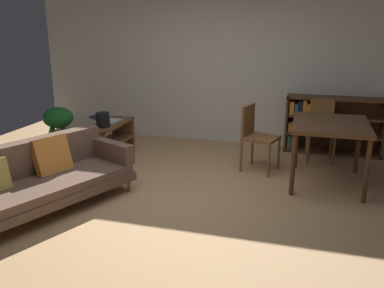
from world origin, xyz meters
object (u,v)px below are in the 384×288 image
object	(u,v)px
open_laptop	(107,120)
dining_chair_near	(321,127)
media_console	(109,142)
potted_floor_plant	(59,126)
dining_table	(330,129)
desk_speaker	(103,120)
dining_chair_far	(256,134)
fabric_couch	(42,176)
bookshelf	(327,124)

from	to	relation	value
open_laptop	dining_chair_near	world-z (taller)	dining_chair_near
media_console	potted_floor_plant	world-z (taller)	potted_floor_plant
dining_table	open_laptop	bearing A→B (deg)	175.73
open_laptop	desk_speaker	distance (m)	0.37
open_laptop	potted_floor_plant	size ratio (longest dim) A/B	0.58
media_console	dining_chair_far	xyz separation A→B (m)	(2.18, 0.16, 0.24)
fabric_couch	dining_chair_far	xyz separation A→B (m)	(2.13, 1.89, 0.16)
open_laptop	potted_floor_plant	world-z (taller)	potted_floor_plant
fabric_couch	media_console	distance (m)	1.73
fabric_couch	dining_chair_far	bearing A→B (deg)	41.56
potted_floor_plant	bookshelf	distance (m)	4.19
dining_table	dining_chair_near	bearing A→B (deg)	94.50
bookshelf	desk_speaker	bearing A→B (deg)	-154.05
desk_speaker	dining_chair_near	world-z (taller)	dining_chair_near
dining_chair_near	bookshelf	bearing A→B (deg)	76.16
media_console	dining_table	world-z (taller)	dining_table
media_console	dining_chair_far	distance (m)	2.20
open_laptop	dining_table	bearing A→B (deg)	-4.27
open_laptop	desk_speaker	size ratio (longest dim) A/B	2.21
dining_chair_near	dining_chair_far	world-z (taller)	dining_chair_far
dining_table	potted_floor_plant	bearing A→B (deg)	-179.70
fabric_couch	bookshelf	size ratio (longest dim) A/B	1.41
desk_speaker	potted_floor_plant	xyz separation A→B (m)	(-0.80, 0.08, -0.17)
fabric_couch	desk_speaker	xyz separation A→B (m)	(-0.03, 1.52, 0.31)
fabric_couch	open_laptop	bearing A→B (deg)	94.53
desk_speaker	potted_floor_plant	size ratio (longest dim) A/B	0.26
fabric_couch	media_console	size ratio (longest dim) A/B	2.05
open_laptop	dining_chair_far	size ratio (longest dim) A/B	0.50
fabric_couch	dining_table	xyz separation A→B (m)	(3.09, 1.62, 0.36)
bookshelf	dining_chair_near	bearing A→B (deg)	-103.84
open_laptop	bookshelf	xyz separation A→B (m)	(3.26, 1.18, -0.12)
desk_speaker	bookshelf	size ratio (longest dim) A/B	0.14
potted_floor_plant	bookshelf	xyz separation A→B (m)	(3.93, 1.45, -0.04)
desk_speaker	open_laptop	bearing A→B (deg)	109.51
media_console	potted_floor_plant	size ratio (longest dim) A/B	1.29
potted_floor_plant	dining_table	size ratio (longest dim) A/B	0.71
potted_floor_plant	desk_speaker	bearing A→B (deg)	-5.85
open_laptop	dining_table	world-z (taller)	dining_table
bookshelf	dining_table	bearing A→B (deg)	-91.05
dining_chair_near	dining_chair_far	size ratio (longest dim) A/B	0.99
dining_chair_far	bookshelf	xyz separation A→B (m)	(0.98, 1.16, -0.06)
dining_table	dining_chair_far	xyz separation A→B (m)	(-0.96, 0.27, -0.20)
open_laptop	dining_chair_far	xyz separation A→B (m)	(2.28, 0.02, -0.06)
fabric_couch	potted_floor_plant	bearing A→B (deg)	117.17
potted_floor_plant	bookshelf	world-z (taller)	bookshelf
fabric_couch	dining_chair_far	distance (m)	2.85
fabric_couch	bookshelf	world-z (taller)	bookshelf
fabric_couch	dining_table	distance (m)	3.51
fabric_couch	bookshelf	bearing A→B (deg)	44.40
open_laptop	potted_floor_plant	bearing A→B (deg)	-158.78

